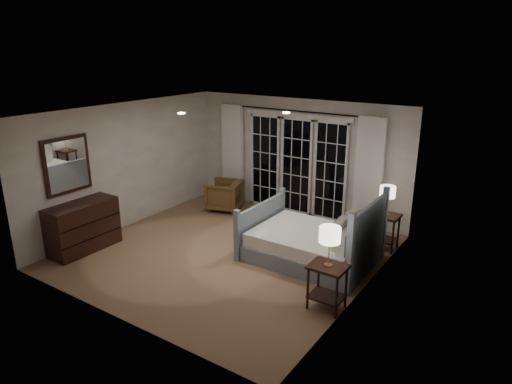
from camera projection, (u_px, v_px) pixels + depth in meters
The scene contains 20 objects.
floor at pixel (228, 252), 8.21m from camera, with size 5.00×5.00×0.00m, color #906A4E.
ceiling at pixel (225, 113), 7.44m from camera, with size 5.00×5.00×0.00m, color silver.
wall_left at pixel (128, 165), 9.15m from camera, with size 0.02×5.00×2.50m, color white.
wall_right at pixel (366, 214), 6.51m from camera, with size 0.02×5.00×2.50m, color white.
wall_back at pixel (297, 157), 9.80m from camera, with size 5.00×0.02×2.50m, color white.
wall_front at pixel (109, 233), 5.85m from camera, with size 5.00×0.02×2.50m, color white.
french_doors at pixel (296, 165), 9.82m from camera, with size 2.50×0.04×2.20m.
curtain_rod at pixel (296, 111), 9.42m from camera, with size 0.03×0.03×3.50m, color black.
curtain_left at pixel (233, 153), 10.61m from camera, with size 0.55×0.10×2.25m, color white.
curtain_right at pixel (369, 174), 8.87m from camera, with size 0.55×0.10×2.25m, color white.
downlight_a at pixel (286, 113), 7.50m from camera, with size 0.12×0.12×0.01m, color white.
downlight_b at pixel (181, 113), 7.45m from camera, with size 0.12×0.12×0.01m, color white.
bed at pixel (314, 244), 7.80m from camera, with size 2.08×1.48×1.21m.
nightstand_left at pixel (327, 280), 6.33m from camera, with size 0.51×0.41×0.67m.
nightstand_right at pixel (384, 226), 8.23m from camera, with size 0.51×0.40×0.66m.
lamp_left at pixel (330, 235), 6.12m from camera, with size 0.30×0.30×0.57m.
lamp_right at pixel (388, 192), 8.03m from camera, with size 0.28×0.28×0.53m.
armchair at pixel (224, 195), 10.24m from camera, with size 0.71×0.73×0.67m, color brown.
dresser at pixel (83, 227), 8.18m from camera, with size 0.53×1.26×0.89m.
mirror at pixel (67, 165), 7.96m from camera, with size 0.05×0.85×1.00m.
Camera 1 is at (4.58, -5.94, 3.57)m, focal length 32.00 mm.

